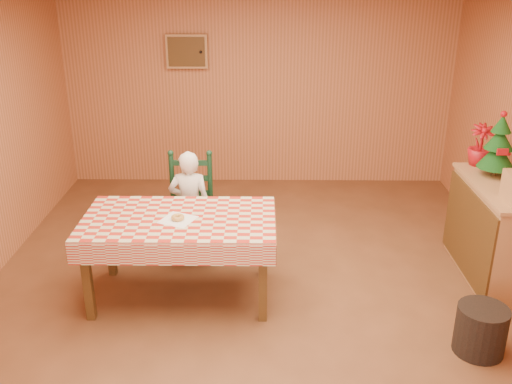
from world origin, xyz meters
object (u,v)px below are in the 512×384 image
seated_child (190,206)px  christmas_tree (498,147)px  shelf_unit (495,231)px  storage_bin (481,330)px  ladder_chair (191,209)px  dining_table (179,226)px

seated_child → christmas_tree: (2.89, -0.10, 0.65)m
shelf_unit → christmas_tree: bearing=88.0°
christmas_tree → storage_bin: size_ratio=1.62×
seated_child → storage_bin: 2.84m
seated_child → ladder_chair: bearing=-90.0°
ladder_chair → shelf_unit: bearing=-8.0°
dining_table → christmas_tree: 3.00m
christmas_tree → dining_table: bearing=-167.7°
dining_table → ladder_chair: 0.81m
dining_table → storage_bin: 2.55m
christmas_tree → seated_child: bearing=178.1°
dining_table → seated_child: bearing=90.0°
seated_child → storage_bin: bearing=147.8°
ladder_chair → christmas_tree: christmas_tree is taller
storage_bin → shelf_unit: bearing=66.5°
shelf_unit → seated_child: bearing=173.1°
christmas_tree → shelf_unit: bearing=-92.0°
christmas_tree → ladder_chair: bearing=176.9°
dining_table → shelf_unit: 2.91m
ladder_chair → christmas_tree: 2.98m
ladder_chair → storage_bin: size_ratio=2.81×
ladder_chair → seated_child: size_ratio=0.96×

